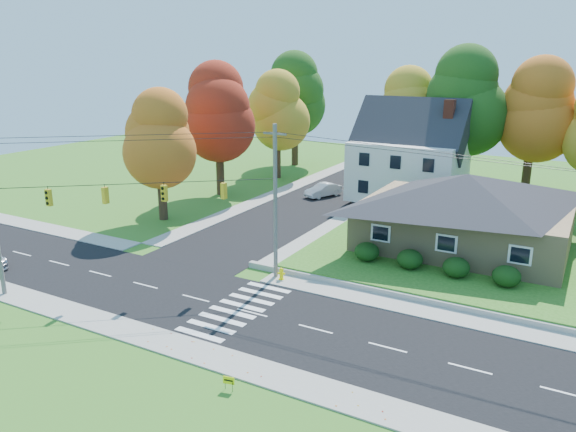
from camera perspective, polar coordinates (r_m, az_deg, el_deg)
name	(u,v)px	position (r m, az deg, el deg)	size (l,w,h in m)	color
ground	(252,313)	(32.17, -3.67, -9.81)	(120.00, 120.00, 0.00)	#3D7923
road_main	(252,313)	(32.16, -3.67, -9.79)	(90.00, 8.00, 0.02)	black
road_cross	(324,197)	(57.33, 3.68, 1.91)	(8.00, 44.00, 0.02)	black
sidewalk_north	(294,282)	(36.07, 0.66, -6.74)	(90.00, 2.00, 0.08)	#9C9A90
sidewalk_south	(197,352)	(28.58, -9.25, -13.47)	(90.00, 2.00, 0.08)	#9C9A90
lawn	(542,241)	(47.35, 24.43, -2.32)	(30.00, 30.00, 0.50)	#3D7923
ranch_house	(465,210)	(42.37, 17.53, 0.61)	(14.60, 10.60, 5.40)	tan
colonial_house	(409,157)	(55.37, 12.23, 5.91)	(10.40, 8.40, 9.60)	silver
hedge_row	(433,263)	(37.33, 14.48, -4.66)	(10.70, 1.70, 1.27)	#163A10
traffic_infrastructure	(261,219)	(31.45, -2.73, -0.34)	(38.10, 10.66, 10.00)	#666059
tree_lot_0	(410,111)	(61.16, 12.30, 10.37)	(6.72, 6.72, 12.51)	#3F2A19
tree_lot_1	(468,101)	(58.59, 17.78, 11.03)	(7.84, 7.84, 14.60)	#3F2A19
tree_lot_2	(534,110)	(58.73, 23.73, 9.81)	(7.28, 7.28, 13.56)	#3F2A19
tree_west_0	(159,138)	(49.38, -13.00, 7.68)	(6.16, 6.16, 11.47)	#3F2A19
tree_west_1	(218,112)	(57.56, -7.11, 10.42)	(7.28, 7.28, 13.56)	#3F2A19
tree_west_2	(277,111)	(65.41, -1.12, 10.64)	(6.72, 6.72, 12.51)	#3F2A19
tree_west_3	(295,94)	(73.23, 0.72, 12.25)	(7.84, 7.84, 14.60)	#3F2A19
white_car	(323,190)	(57.50, 3.59, 2.65)	(1.42, 4.06, 1.34)	silver
fire_hydrant	(281,274)	(36.31, -0.67, -5.95)	(0.49, 0.38, 0.86)	#FFE700
yard_sign	(229,381)	(25.40, -6.05, -16.30)	(0.52, 0.14, 0.66)	black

